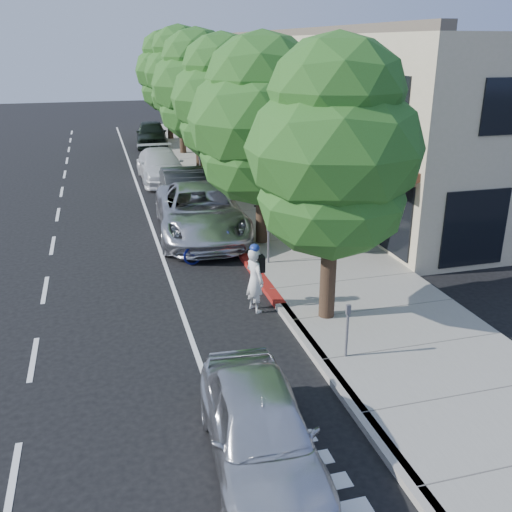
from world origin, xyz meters
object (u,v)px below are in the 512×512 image
object	(u,v)px
street_tree_0	(334,153)
street_tree_5	(167,72)
silver_suv	(201,212)
pedestrian	(258,184)
cyclist	(255,280)
dark_suv_far	(152,134)
street_tree_4	(180,74)
dark_sedan	(185,190)
street_tree_3	(197,87)
near_car_a	(260,428)
white_pickup	(161,166)
street_tree_1	(262,122)
bicycle	(210,246)
street_tree_2	(222,100)

from	to	relation	value
street_tree_0	street_tree_5	xyz separation A→B (m)	(0.00, 30.00, 0.43)
silver_suv	pedestrian	distance (m)	4.18
cyclist	dark_suv_far	world-z (taller)	cyclist
street_tree_4	dark_suv_far	xyz separation A→B (m)	(-1.57, 3.82, -4.05)
dark_sedan	dark_suv_far	world-z (taller)	dark_suv_far
street_tree_3	near_car_a	size ratio (longest dim) A/B	1.75
street_tree_4	white_pickup	world-z (taller)	street_tree_4
street_tree_0	white_pickup	distance (m)	17.59
street_tree_1	cyclist	distance (m)	6.19
street_tree_0	dark_sedan	world-z (taller)	street_tree_0
white_pickup	near_car_a	world-z (taller)	white_pickup
street_tree_3	near_car_a	distance (m)	23.20
cyclist	bicycle	bearing A→B (deg)	-14.11
silver_suv	dark_suv_far	xyz separation A→B (m)	(0.27, 20.15, -0.07)
street_tree_3	white_pickup	size ratio (longest dim) A/B	1.39
street_tree_4	dark_sedan	bearing A→B (deg)	-98.34
street_tree_5	dark_suv_far	size ratio (longest dim) A/B	1.54
white_pickup	pedestrian	distance (m)	7.35
street_tree_5	white_pickup	distance (m)	13.69
street_tree_4	silver_suv	xyz separation A→B (m)	(-1.84, -16.33, -3.98)
street_tree_0	cyclist	xyz separation A→B (m)	(-1.60, 1.08, -3.45)
dark_sedan	street_tree_1	bearing A→B (deg)	-70.00
street_tree_3	white_pickup	world-z (taller)	street_tree_3
street_tree_2	dark_sedan	world-z (taller)	street_tree_2
cyclist	dark_suv_far	xyz separation A→B (m)	(0.03, 26.74, -0.03)
silver_suv	street_tree_1	bearing A→B (deg)	-38.32
street_tree_5	cyclist	xyz separation A→B (m)	(-1.60, -28.92, -3.88)
dark_suv_far	street_tree_5	bearing A→B (deg)	58.92
bicycle	silver_suv	distance (m)	2.71
street_tree_1	street_tree_5	size ratio (longest dim) A/B	0.93
dark_sedan	dark_suv_far	distance (m)	16.33
bicycle	dark_sedan	distance (m)	6.51
street_tree_0	street_tree_5	world-z (taller)	street_tree_5
street_tree_3	street_tree_5	world-z (taller)	street_tree_5
street_tree_1	near_car_a	xyz separation A→B (m)	(-3.10, -10.67, -3.54)
near_car_a	silver_suv	bearing A→B (deg)	87.99
white_pickup	pedestrian	xyz separation A→B (m)	(3.37, -6.52, 0.32)
street_tree_1	street_tree_3	distance (m)	12.00
street_tree_2	near_car_a	bearing A→B (deg)	-100.54
street_tree_4	silver_suv	distance (m)	16.90
dark_sedan	silver_suv	bearing A→B (deg)	-88.52
pedestrian	street_tree_2	bearing A→B (deg)	-91.30
street_tree_3	street_tree_5	xyz separation A→B (m)	(0.00, 12.00, 0.18)
street_tree_0	street_tree_2	size ratio (longest dim) A/B	0.97
street_tree_3	white_pickup	distance (m)	4.48
street_tree_4	white_pickup	bearing A→B (deg)	-107.60
silver_suv	pedestrian	bearing A→B (deg)	47.74
silver_suv	street_tree_0	bearing A→B (deg)	-72.54
street_tree_3	pedestrian	distance (m)	8.29
street_tree_1	street_tree_2	xyz separation A→B (m)	(0.00, 6.00, 0.16)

